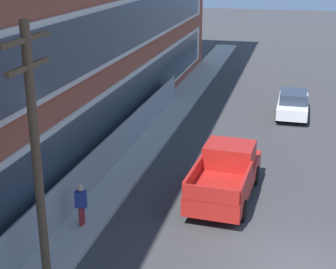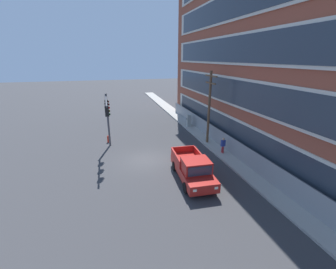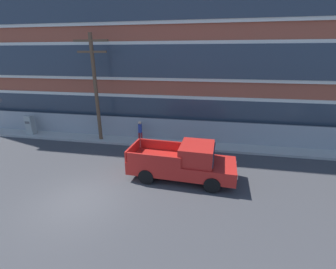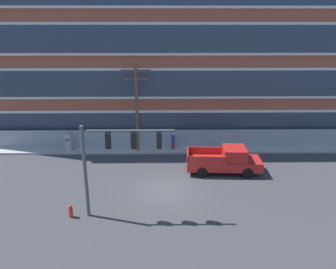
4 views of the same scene
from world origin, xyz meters
name	(u,v)px [view 2 (image 2 of 4)]	position (x,y,z in m)	size (l,w,h in m)	color
ground_plane	(145,160)	(0.00, 0.00, 0.00)	(160.00, 160.00, 0.00)	#38383A
sidewalk_building_side	(222,151)	(0.00, 7.75, 0.08)	(80.00, 2.09, 0.16)	#9E9B93
chain_link_fence	(228,144)	(0.32, 8.18, 0.90)	(34.97, 0.06, 1.77)	gray
traffic_signal_mast	(107,112)	(-2.93, -2.97, 4.02)	(5.10, 0.43, 5.51)	#4C4C51
pickup_truck_red	(193,169)	(4.47, 2.91, 0.95)	(5.67, 2.42, 2.00)	#AD1E19
utility_pole_near_corner	(209,105)	(-2.44, 7.26, 4.27)	(2.47, 0.26, 7.65)	brown
electrical_cabinet	(189,121)	(-8.55, 7.36, 0.84)	(0.57, 0.55, 1.69)	#939993
pedestrian_near_cabinet	(223,145)	(0.66, 7.45, 0.97)	(0.32, 0.44, 1.69)	maroon
fire_hydrant	(108,139)	(-5.58, -3.13, 0.38)	(0.24, 0.24, 0.78)	red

